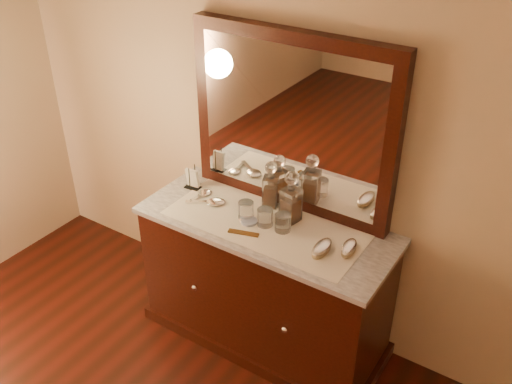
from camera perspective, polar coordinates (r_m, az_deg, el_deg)
dresser_cabinet at (r=3.36m, az=0.95°, el=-9.32°), size 1.40×0.55×0.82m
dresser_plinth at (r=3.61m, az=0.89°, el=-13.76°), size 1.46×0.59×0.08m
knob_left at (r=3.29m, az=-6.23°, el=-9.59°), size 0.04×0.04×0.04m
knob_right at (r=3.04m, az=2.92°, el=-13.71°), size 0.04×0.04×0.04m
marble_top at (r=3.09m, az=1.01°, el=-3.37°), size 1.44×0.59×0.03m
mirror_frame at (r=3.02m, az=3.60°, el=6.93°), size 1.20×0.08×1.00m
mirror_glass at (r=2.99m, az=3.28°, el=6.70°), size 1.06×0.01×0.86m
lace_runner at (r=3.07m, az=0.82°, el=-3.29°), size 1.10×0.45×0.00m
pin_dish at (r=3.08m, az=-0.69°, el=-2.98°), size 0.09×0.09×0.02m
comb at (r=2.99m, az=-1.28°, el=-4.16°), size 0.17×0.08×0.01m
napkin_rack at (r=3.39m, az=-6.45°, el=1.28°), size 0.10×0.06×0.15m
decanter_left at (r=3.17m, az=1.50°, el=0.31°), size 0.11×0.11×0.28m
decanter_right at (r=3.04m, az=3.55°, el=-1.04°), size 0.11×0.11×0.30m
brush_near at (r=2.87m, az=6.66°, el=-5.69°), size 0.08×0.17×0.05m
brush_far at (r=2.90m, az=9.38°, el=-5.64°), size 0.09×0.16×0.04m
hand_mirror_outer at (r=3.33m, az=-5.43°, el=-0.20°), size 0.08×0.19×0.02m
hand_mirror_inner at (r=3.25m, az=-4.45°, el=-1.00°), size 0.22×0.17×0.02m
tumblers at (r=3.04m, az=0.85°, el=-2.50°), size 0.32×0.10×0.10m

